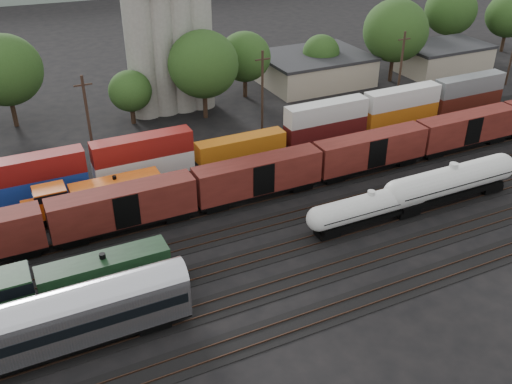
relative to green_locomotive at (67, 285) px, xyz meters
name	(u,v)px	position (x,y,z in m)	size (l,w,h in m)	color
ground	(253,227)	(19.74, 5.00, -2.78)	(600.00, 600.00, 0.00)	black
tracks	(253,227)	(19.74, 5.00, -2.74)	(180.00, 33.20, 0.20)	black
green_locomotive	(67,285)	(0.00, 0.00, 0.00)	(18.55, 3.27, 4.91)	black
tank_car_a	(370,206)	(31.03, 0.00, -0.40)	(15.13, 2.71, 3.96)	silver
tank_car_b	(451,181)	(42.02, 0.00, 0.02)	(18.08, 3.24, 4.74)	silver
passenger_coach	(24,331)	(-3.87, -5.00, 0.71)	(25.24, 3.11, 5.73)	silver
orange_locomotive	(91,196)	(5.01, 15.00, -0.43)	(16.36, 2.73, 4.09)	black
boxcar_string	(194,191)	(15.12, 10.00, 0.34)	(122.80, 2.90, 4.20)	black
container_wall	(123,165)	(9.84, 20.00, -0.05)	(160.00, 2.60, 5.80)	black
grain_silo	(168,39)	(23.02, 41.00, 8.47)	(13.40, 5.00, 29.00)	gray
industrial_sheds	(194,93)	(26.37, 40.25, -0.22)	(119.38, 17.26, 5.10)	#9E937F
tree_band	(177,60)	(24.50, 42.31, 4.80)	(161.14, 22.79, 14.31)	black
utility_poles	(181,105)	(19.74, 27.00, 3.43)	(122.20, 0.36, 12.00)	black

